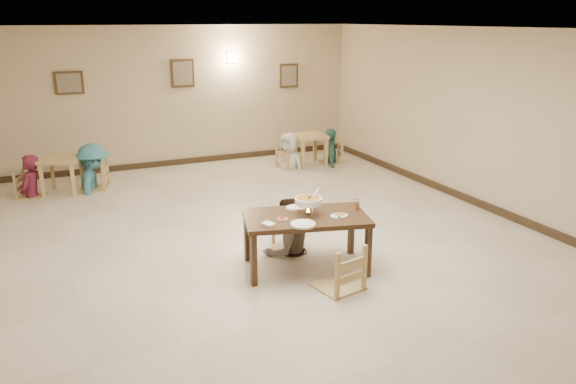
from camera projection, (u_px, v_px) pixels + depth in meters
name	position (u px, v px, depth m)	size (l,w,h in m)	color
floor	(266.00, 241.00, 8.25)	(10.00, 10.00, 0.00)	beige
ceiling	(263.00, 29.00, 7.36)	(10.00, 10.00, 0.00)	white
wall_back	(179.00, 97.00, 12.16)	(10.00, 10.00, 0.00)	beige
wall_front	(566.00, 296.00, 3.45)	(10.00, 10.00, 0.00)	beige
wall_right	(487.00, 120.00, 9.36)	(10.00, 10.00, 0.00)	beige
baseboard_back	(183.00, 161.00, 12.56)	(8.00, 0.06, 0.12)	#322416
baseboard_right	(477.00, 202.00, 9.78)	(0.06, 10.00, 0.12)	#322416
picture_a	(69.00, 83.00, 11.15)	(0.55, 0.04, 0.45)	#3E2D15
picture_b	(183.00, 73.00, 12.02)	(0.50, 0.04, 0.60)	#3E2D15
picture_c	(289.00, 76.00, 13.04)	(0.45, 0.04, 0.55)	#3E2D15
wall_sconce	(231.00, 58.00, 12.36)	(0.16, 0.05, 0.22)	#FFD88C
main_table	(306.00, 222.00, 7.16)	(1.73, 1.23, 0.73)	#3E2714
chair_far	(288.00, 219.00, 7.82)	(0.43, 0.43, 0.92)	tan
chair_near	(339.00, 246.00, 6.66)	(0.51, 0.51, 1.09)	tan
main_diner	(287.00, 198.00, 7.66)	(0.75, 0.59, 1.55)	gray
curry_warmer	(308.00, 201.00, 7.11)	(0.39, 0.35, 0.31)	silver
rice_plate_far	(297.00, 207.00, 7.41)	(0.31, 0.31, 0.07)	white
rice_plate_near	(303.00, 224.00, 6.80)	(0.31, 0.31, 0.07)	white
fried_plate	(339.00, 215.00, 7.08)	(0.23, 0.23, 0.05)	white
chili_dish	(282.00, 219.00, 6.98)	(0.12, 0.12, 0.03)	white
napkin_cutlery	(268.00, 224.00, 6.80)	(0.18, 0.24, 0.03)	white
drink_glass	(357.00, 205.00, 7.35)	(0.07, 0.07, 0.14)	white
bg_table_left	(61.00, 165.00, 10.38)	(0.87, 0.87, 0.67)	tan
bg_table_right	(309.00, 141.00, 12.36)	(0.69, 0.69, 0.68)	tan
bg_chair_ll	(29.00, 173.00, 10.12)	(0.43, 0.43, 0.92)	tan
bg_chair_lr	(92.00, 163.00, 10.61)	(0.49, 0.49, 1.04)	tan
bg_chair_rl	(289.00, 147.00, 12.17)	(0.44, 0.44, 0.93)	tan
bg_chair_rr	(330.00, 140.00, 12.51)	(0.50, 0.50, 1.06)	tan
bg_diner_a	(26.00, 155.00, 10.02)	(0.58, 0.38, 1.58)	maroon
bg_diner_b	(90.00, 144.00, 10.50)	(1.14, 0.66, 1.77)	teal
bg_diner_c	(289.00, 133.00, 12.08)	(0.75, 0.49, 1.54)	silver
bg_diner_d	(331.00, 128.00, 12.43)	(0.93, 0.39, 1.58)	#437F71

